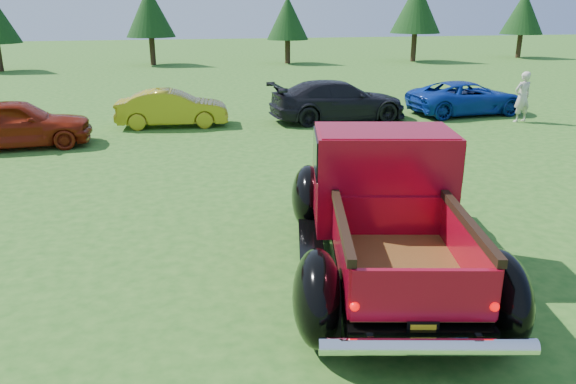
% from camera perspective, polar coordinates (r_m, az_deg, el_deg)
% --- Properties ---
extents(ground, '(120.00, 120.00, 0.00)m').
position_cam_1_polar(ground, '(9.56, 2.82, -5.27)').
color(ground, '#275D1A').
rests_on(ground, ground).
extents(tree_mid_left, '(3.20, 3.20, 5.00)m').
position_cam_1_polar(tree_mid_left, '(39.45, -13.88, 17.34)').
color(tree_mid_left, '#332114').
rests_on(tree_mid_left, ground).
extents(tree_mid_right, '(2.82, 2.82, 4.40)m').
position_cam_1_polar(tree_mid_right, '(39.33, -0.04, 17.25)').
color(tree_mid_right, '#332114').
rests_on(tree_mid_right, ground).
extents(tree_east, '(3.46, 3.46, 5.40)m').
position_cam_1_polar(tree_east, '(41.70, 12.92, 17.82)').
color(tree_east, '#332114').
rests_on(tree_east, ground).
extents(tree_far_east, '(3.07, 3.07, 4.80)m').
position_cam_1_polar(tree_far_east, '(47.00, 22.79, 16.43)').
color(tree_far_east, '#332114').
rests_on(tree_far_east, ground).
extents(pickup_truck, '(3.65, 5.99, 2.11)m').
position_cam_1_polar(pickup_truck, '(8.71, 9.44, -0.86)').
color(pickup_truck, black).
rests_on(pickup_truck, ground).
extents(show_car_red, '(4.15, 1.90, 1.38)m').
position_cam_1_polar(show_car_red, '(17.58, -25.97, 6.30)').
color(show_car_red, maroon).
rests_on(show_car_red, ground).
extents(show_car_yellow, '(3.70, 1.49, 1.20)m').
position_cam_1_polar(show_car_yellow, '(19.10, -11.68, 8.34)').
color(show_car_yellow, '#A79716').
rests_on(show_car_yellow, ground).
extents(show_car_grey, '(4.87, 2.25, 1.38)m').
position_cam_1_polar(show_car_grey, '(19.73, 5.12, 9.23)').
color(show_car_grey, black).
rests_on(show_car_grey, ground).
extents(show_car_blue, '(4.46, 2.32, 1.20)m').
position_cam_1_polar(show_car_blue, '(21.85, 17.69, 9.11)').
color(show_car_blue, '#0D3097').
rests_on(show_car_blue, ground).
extents(spectator, '(0.67, 0.49, 1.72)m').
position_cam_1_polar(spectator, '(20.95, 22.71, 8.90)').
color(spectator, beige).
rests_on(spectator, ground).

